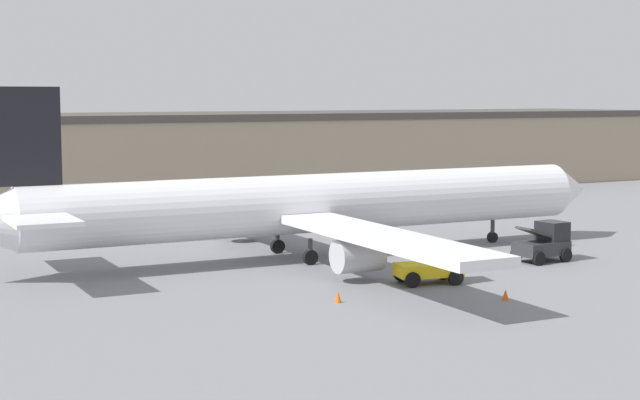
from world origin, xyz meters
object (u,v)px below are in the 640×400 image
ground_crew_worker (555,233)px  safety_cone_far (505,295)px  safety_cone_near (338,297)px  airplane (306,205)px  belt_loader_truck (544,243)px  baggage_tug (434,265)px

ground_crew_worker → safety_cone_far: 18.24m
safety_cone_near → safety_cone_far: same height
airplane → ground_crew_worker: bearing=-11.7°
safety_cone_near → safety_cone_far: (7.56, -3.37, 0.00)m
ground_crew_worker → belt_loader_truck: size_ratio=0.51×
belt_loader_truck → ground_crew_worker: bearing=38.2°
baggage_tug → belt_loader_truck: (9.90, 2.64, 0.16)m
airplane → baggage_tug: 11.00m
safety_cone_near → baggage_tug: bearing=15.5°
airplane → safety_cone_far: (2.92, -15.80, -3.04)m
baggage_tug → belt_loader_truck: belt_loader_truck is taller
airplane → baggage_tug: bearing=-76.5°
baggage_tug → safety_cone_near: 7.25m
airplane → ground_crew_worker: 17.20m
airplane → belt_loader_truck: bearing=-31.7°
airplane → belt_loader_truck: 14.68m
baggage_tug → safety_cone_far: bearing=-70.6°
airplane → baggage_tug: airplane is taller
baggage_tug → safety_cone_far: baggage_tug is taller
baggage_tug → safety_cone_far: size_ratio=6.86×
baggage_tug → safety_cone_near: baggage_tug is taller
ground_crew_worker → safety_cone_near: ground_crew_worker is taller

